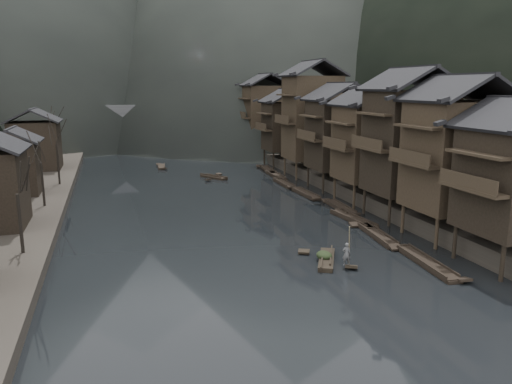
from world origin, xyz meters
name	(u,v)px	position (x,y,z in m)	size (l,w,h in m)	color
water	(253,252)	(0.00, 0.00, 0.00)	(300.00, 300.00, 0.00)	black
right_bank	(383,156)	(35.00, 40.00, 0.90)	(40.00, 200.00, 1.80)	#2D2823
stilt_houses	(344,119)	(17.28, 19.91, 8.81)	(9.00, 67.60, 16.51)	black
left_houses	(6,157)	(-20.50, 20.12, 5.66)	(8.10, 53.20, 8.73)	black
bare_trees	(40,149)	(-17.00, 18.11, 6.58)	(3.89, 61.16, 7.79)	black
moored_sampans	(318,199)	(11.98, 15.02, 0.20)	(3.24, 50.52, 0.47)	black
midriver_boats	(160,158)	(-1.83, 53.63, 0.20)	(13.21, 44.41, 0.45)	black
stone_bridge	(159,123)	(0.00, 72.00, 5.11)	(40.00, 6.00, 9.00)	#4C4C4F
hero_sampan	(327,259)	(4.66, -3.59, 0.20)	(3.04, 4.91, 0.44)	black
cargo_heap	(324,251)	(4.56, -3.38, 0.77)	(1.12, 1.46, 0.67)	black
boatman	(347,251)	(5.46, -5.18, 1.27)	(0.61, 0.40, 1.67)	#58595B
bamboo_pole	(351,211)	(5.66, -5.18, 4.17)	(0.06, 0.06, 4.65)	#8C7A51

